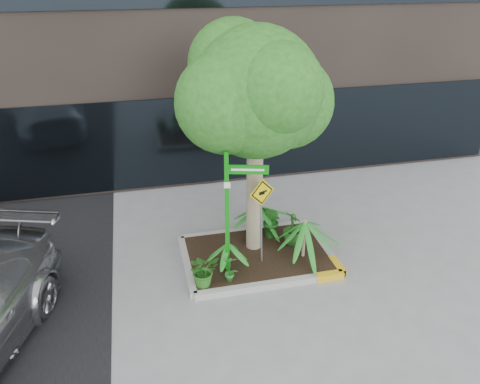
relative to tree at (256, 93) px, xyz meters
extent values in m
plane|color=gray|center=(-0.20, -0.62, -3.74)|extent=(80.00, 80.00, 0.00)
cube|color=#9E9E99|center=(0.00, 0.78, -3.66)|extent=(3.20, 0.15, 0.15)
cube|color=#9E9E99|center=(0.00, -1.42, -3.66)|extent=(3.20, 0.15, 0.15)
cube|color=#9E9E99|center=(-1.60, -0.32, -3.66)|extent=(0.15, 2.20, 0.15)
cube|color=#9E9E99|center=(1.60, -0.32, -3.66)|extent=(0.15, 2.20, 0.15)
cube|color=gold|center=(1.30, -1.42, -3.66)|extent=(0.60, 0.17, 0.15)
cube|color=black|center=(0.00, -0.32, -3.62)|extent=(3.05, 2.05, 0.06)
cylinder|color=tan|center=(0.00, -0.02, -2.09)|extent=(0.35, 0.35, 3.30)
cylinder|color=tan|center=(0.11, -0.02, -0.88)|extent=(0.62, 0.18, 1.07)
sphere|color=#215418|center=(0.00, -0.02, 0.00)|extent=(2.64, 2.64, 2.64)
sphere|color=#215418|center=(0.77, 0.31, -0.33)|extent=(1.98, 1.98, 1.98)
sphere|color=#215418|center=(-0.66, -0.24, -0.11)|extent=(1.98, 1.98, 1.98)
sphere|color=#215418|center=(0.22, -0.68, 0.23)|extent=(1.76, 1.76, 1.76)
sphere|color=#215418|center=(-0.33, 0.53, 0.45)|extent=(1.87, 1.87, 1.87)
cylinder|color=tan|center=(0.97, -0.66, -3.12)|extent=(0.07, 0.07, 0.94)
cylinder|color=tan|center=(-0.76, -0.78, -3.24)|extent=(0.07, 0.07, 0.70)
cylinder|color=tan|center=(0.29, 0.51, -3.20)|extent=(0.07, 0.07, 0.77)
imported|color=#26621C|center=(-1.35, -1.17, -3.24)|extent=(0.78, 0.78, 0.69)
imported|color=#255D1C|center=(0.91, -0.10, -3.18)|extent=(0.54, 0.54, 0.81)
imported|color=#226E22|center=(-0.81, -1.17, -3.28)|extent=(0.35, 0.35, 0.62)
imported|color=#1C5919|center=(0.52, 0.26, -3.16)|extent=(0.58, 0.58, 0.85)
cube|color=#0C860F|center=(-0.80, -0.92, -2.28)|extent=(0.10, 0.10, 2.91)
cube|color=#0C860F|center=(-0.42, -1.03, -1.19)|extent=(0.79, 0.24, 0.19)
cube|color=#0C860F|center=(-0.69, -0.54, -0.98)|extent=(0.24, 0.79, 0.19)
cube|color=white|center=(-0.42, -1.04, -1.19)|extent=(0.60, 0.17, 0.04)
cube|color=white|center=(-0.71, -0.54, -0.98)|extent=(0.17, 0.60, 0.04)
cube|color=white|center=(-0.80, -0.97, -1.50)|extent=(0.12, 0.04, 0.12)
cylinder|color=slate|center=(0.00, -0.59, -2.68)|extent=(0.09, 0.16, 1.81)
cube|color=yellow|center=(0.00, -0.61, -1.92)|extent=(0.58, 0.22, 0.61)
cube|color=black|center=(0.00, -0.62, -1.92)|extent=(0.51, 0.19, 0.54)
cube|color=yellow|center=(0.00, -0.62, -1.92)|extent=(0.43, 0.16, 0.46)
cube|color=black|center=(0.00, -0.63, -1.93)|extent=(0.14, 0.05, 0.08)
camera|label=1|loc=(-2.41, -8.85, 2.36)|focal=35.00mm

